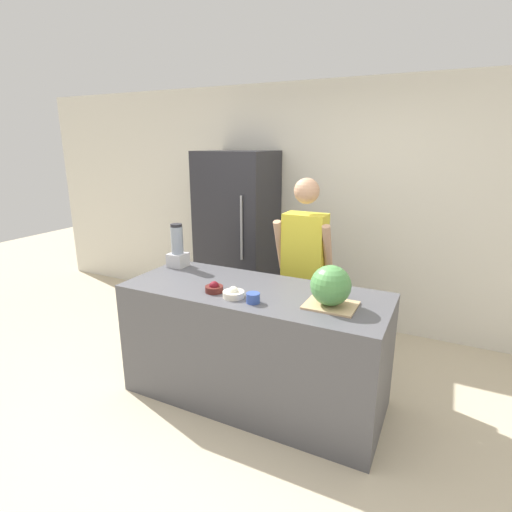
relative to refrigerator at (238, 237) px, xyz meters
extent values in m
plane|color=beige|center=(0.88, -1.74, -0.95)|extent=(14.00, 14.00, 0.00)
cube|color=silver|center=(0.88, 0.38, 0.35)|extent=(8.00, 0.06, 2.60)
cube|color=#4C4C51|center=(0.88, -1.35, -0.49)|extent=(1.99, 0.79, 0.92)
cube|color=#232328|center=(0.00, 0.00, 0.00)|extent=(0.78, 0.66, 1.90)
cylinder|color=gray|center=(0.23, -0.34, 0.19)|extent=(0.02, 0.02, 0.66)
cube|color=#4C608C|center=(1.01, -0.61, -0.54)|extent=(0.28, 0.18, 0.81)
cube|color=gold|center=(1.01, -0.61, 0.15)|extent=(0.37, 0.22, 0.58)
sphere|color=tan|center=(1.01, -0.61, 0.63)|extent=(0.22, 0.22, 0.22)
cylinder|color=tan|center=(0.79, -0.65, 0.14)|extent=(0.07, 0.23, 0.48)
cylinder|color=tan|center=(1.23, -0.65, 0.14)|extent=(0.07, 0.23, 0.48)
cube|color=tan|center=(1.48, -1.40, -0.02)|extent=(0.34, 0.28, 0.01)
sphere|color=#4C8C47|center=(1.48, -1.41, 0.12)|extent=(0.27, 0.27, 0.27)
cylinder|color=#511E19|center=(0.64, -1.52, -0.01)|extent=(0.13, 0.13, 0.05)
sphere|color=maroon|center=(0.64, -1.52, 0.02)|extent=(0.07, 0.07, 0.07)
cylinder|color=beige|center=(0.82, -1.55, -0.01)|extent=(0.15, 0.15, 0.05)
sphere|color=white|center=(0.82, -1.55, 0.02)|extent=(0.07, 0.07, 0.07)
cylinder|color=#334C9E|center=(0.99, -1.58, 0.01)|extent=(0.09, 0.09, 0.07)
cube|color=#B7B7BC|center=(0.02, -1.13, 0.03)|extent=(0.15, 0.15, 0.12)
cylinder|color=gray|center=(0.02, -1.13, 0.21)|extent=(0.10, 0.10, 0.24)
cylinder|color=black|center=(0.02, -1.13, 0.34)|extent=(0.10, 0.10, 0.02)
camera|label=1|loc=(2.13, -3.85, 1.02)|focal=28.00mm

